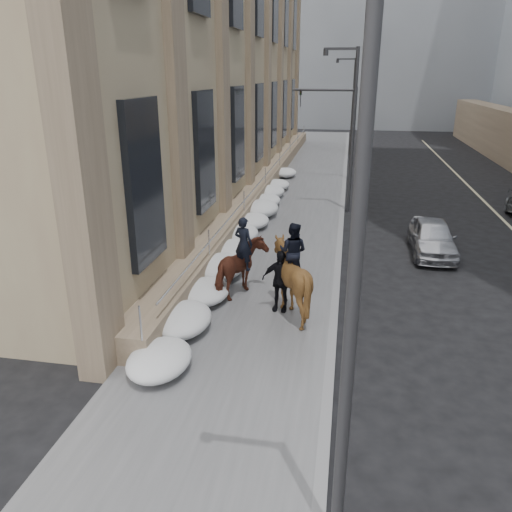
# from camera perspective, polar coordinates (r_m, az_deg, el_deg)

# --- Properties ---
(ground) EXTENTS (140.00, 140.00, 0.00)m
(ground) POSITION_cam_1_polar(r_m,az_deg,el_deg) (13.86, -2.41, -9.44)
(ground) COLOR black
(ground) RESTS_ON ground
(sidewalk) EXTENTS (5.00, 80.00, 0.12)m
(sidewalk) POSITION_cam_1_polar(r_m,az_deg,el_deg) (22.93, 3.06, 2.98)
(sidewalk) COLOR #505053
(sidewalk) RESTS_ON ground
(curb) EXTENTS (0.24, 80.00, 0.12)m
(curb) POSITION_cam_1_polar(r_m,az_deg,el_deg) (22.77, 9.61, 2.59)
(curb) COLOR slate
(curb) RESTS_ON ground
(limestone_building) EXTENTS (6.10, 44.00, 18.00)m
(limestone_building) POSITION_cam_1_polar(r_m,az_deg,el_deg) (32.74, -4.14, 23.79)
(limestone_building) COLOR #988264
(limestone_building) RESTS_ON ground
(bg_building_mid) EXTENTS (30.00, 12.00, 28.00)m
(bg_building_mid) POSITION_cam_1_polar(r_m,az_deg,el_deg) (72.09, 12.55, 25.53)
(bg_building_mid) COLOR slate
(bg_building_mid) RESTS_ON ground
(bg_building_far) EXTENTS (24.00, 12.00, 20.00)m
(bg_building_far) POSITION_cam_1_polar(r_m,az_deg,el_deg) (84.24, 4.75, 22.35)
(bg_building_far) COLOR gray
(bg_building_far) RESTS_ON ground
(streetlight_near) EXTENTS (1.71, 0.24, 8.00)m
(streetlight_near) POSITION_cam_1_polar(r_m,az_deg,el_deg) (6.17, 9.75, -1.80)
(streetlight_near) COLOR #2D2D30
(streetlight_near) RESTS_ON ground
(streetlight_mid) EXTENTS (1.71, 0.24, 8.00)m
(streetlight_mid) POSITION_cam_1_polar(r_m,az_deg,el_deg) (25.83, 10.70, 14.86)
(streetlight_mid) COLOR #2D2D30
(streetlight_mid) RESTS_ON ground
(streetlight_far) EXTENTS (1.71, 0.24, 8.00)m
(streetlight_far) POSITION_cam_1_polar(r_m,az_deg,el_deg) (45.78, 10.83, 17.08)
(streetlight_far) COLOR #2D2D30
(streetlight_far) RESTS_ON ground
(traffic_signal) EXTENTS (4.10, 0.22, 6.00)m
(traffic_signal) POSITION_cam_1_polar(r_m,az_deg,el_deg) (33.86, 9.54, 15.16)
(traffic_signal) COLOR #2D2D30
(traffic_signal) RESTS_ON ground
(snow_bank) EXTENTS (1.70, 18.10, 0.76)m
(snow_bank) POSITION_cam_1_polar(r_m,az_deg,el_deg) (21.25, -1.39, 2.75)
(snow_bank) COLOR silver
(snow_bank) RESTS_ON sidewalk
(mounted_horse_left) EXTENTS (1.63, 2.32, 2.56)m
(mounted_horse_left) POSITION_cam_1_polar(r_m,az_deg,el_deg) (15.76, -1.79, -1.19)
(mounted_horse_left) COLOR #4A2216
(mounted_horse_left) RESTS_ON sidewalk
(mounted_horse_right) EXTENTS (2.14, 2.31, 2.74)m
(mounted_horse_right) POSITION_cam_1_polar(r_m,az_deg,el_deg) (14.55, 4.01, -2.30)
(mounted_horse_right) COLOR #482E14
(mounted_horse_right) RESTS_ON sidewalk
(pedestrian) EXTENTS (1.15, 0.59, 1.89)m
(pedestrian) POSITION_cam_1_polar(r_m,az_deg,el_deg) (14.80, 2.77, -2.83)
(pedestrian) COLOR black
(pedestrian) RESTS_ON sidewalk
(car_silver) EXTENTS (1.67, 4.11, 1.40)m
(car_silver) POSITION_cam_1_polar(r_m,az_deg,el_deg) (21.07, 19.50, 2.05)
(car_silver) COLOR #AFB1B7
(car_silver) RESTS_ON ground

